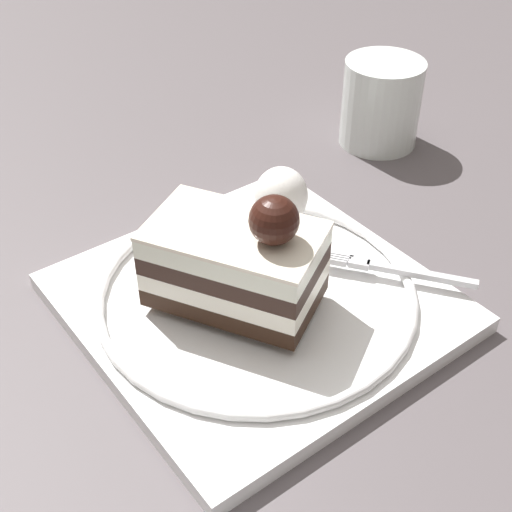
{
  "coord_description": "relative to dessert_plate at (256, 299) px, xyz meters",
  "views": [
    {
      "loc": [
        0.23,
        -0.3,
        0.36
      ],
      "look_at": [
        -0.02,
        -0.01,
        0.05
      ],
      "focal_mm": 49.38,
      "sensor_mm": 36.0,
      "label": 1
    }
  ],
  "objects": [
    {
      "name": "ground_plane",
      "position": [
        0.02,
        0.01,
        -0.01
      ],
      "size": [
        2.4,
        2.4,
        0.0
      ],
      "primitive_type": "plane",
      "color": "#554E51"
    },
    {
      "name": "dessert_plate",
      "position": [
        0.0,
        0.0,
        0.0
      ],
      "size": [
        0.29,
        0.29,
        0.02
      ],
      "color": "white",
      "rests_on": "ground_plane"
    },
    {
      "name": "fork",
      "position": [
        0.06,
        0.08,
        0.01
      ],
      "size": [
        0.12,
        0.06,
        0.0
      ],
      "color": "silver",
      "rests_on": "dessert_plate"
    },
    {
      "name": "whipped_cream_dollop",
      "position": [
        -0.04,
        0.08,
        0.04
      ],
      "size": [
        0.04,
        0.04,
        0.05
      ],
      "primitive_type": "ellipsoid",
      "color": "white",
      "rests_on": "dessert_plate"
    },
    {
      "name": "drink_glass_far",
      "position": [
        -0.08,
        0.27,
        0.03
      ],
      "size": [
        0.08,
        0.08,
        0.09
      ],
      "color": "white",
      "rests_on": "ground_plane"
    },
    {
      "name": "cake_slice",
      "position": [
        -0.0,
        -0.02,
        0.04
      ],
      "size": [
        0.13,
        0.1,
        0.09
      ],
      "color": "black",
      "rests_on": "dessert_plate"
    }
  ]
}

